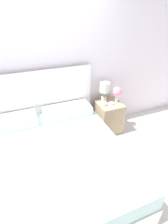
{
  "coord_description": "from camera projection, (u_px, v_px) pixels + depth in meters",
  "views": [
    {
      "loc": [
        -0.21,
        -2.66,
        2.13
      ],
      "look_at": [
        0.63,
        -0.56,
        0.72
      ],
      "focal_mm": 28.0,
      "sensor_mm": 36.0,
      "label": 1
    }
  ],
  "objects": [
    {
      "name": "wall_back",
      "position": [
        30.0,
        68.0,
        2.66
      ],
      "size": [
        8.0,
        0.06,
        2.6
      ],
      "color": "white",
      "rests_on": "ground_plane"
    },
    {
      "name": "bed",
      "position": [
        52.0,
        161.0,
        2.39
      ],
      "size": [
        1.91,
        2.04,
        1.27
      ],
      "color": "white",
      "rests_on": "ground_plane"
    },
    {
      "name": "alarm_clock",
      "position": [
        105.0,
        104.0,
        3.09
      ],
      "size": [
        0.06,
        0.05,
        0.07
      ],
      "color": "silver",
      "rests_on": "nightstand"
    },
    {
      "name": "flower_vase",
      "position": [
        117.0,
        92.0,
        3.14
      ],
      "size": [
        0.17,
        0.17,
        0.28
      ],
      "color": "silver",
      "rests_on": "nightstand"
    },
    {
      "name": "nightstand",
      "position": [
        108.0,
        117.0,
        3.34
      ],
      "size": [
        0.43,
        0.48,
        0.59
      ],
      "color": "tan",
      "rests_on": "ground_plane"
    },
    {
      "name": "table_lamp",
      "position": [
        105.0,
        89.0,
        3.13
      ],
      "size": [
        0.18,
        0.18,
        0.36
      ],
      "color": "beige",
      "rests_on": "nightstand"
    },
    {
      "name": "teacup",
      "position": [
        111.0,
        104.0,
        3.1
      ],
      "size": [
        0.12,
        0.12,
        0.06
      ],
      "color": "white",
      "rests_on": "nightstand"
    },
    {
      "name": "ground_plane",
      "position": [
        42.0,
        137.0,
        3.29
      ],
      "size": [
        12.0,
        12.0,
        0.0
      ],
      "primitive_type": "plane",
      "color": "silver"
    }
  ]
}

